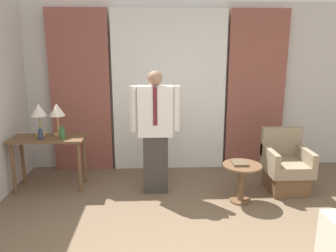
# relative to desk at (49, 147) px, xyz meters

# --- Properties ---
(wall_back) EXTENTS (10.00, 0.06, 2.70)m
(wall_back) POSITION_rel_desk_xyz_m (1.75, 0.88, 0.73)
(wall_back) COLOR beige
(wall_back) RESTS_ON ground_plane
(curtain_sheer_center) EXTENTS (1.82, 0.06, 2.58)m
(curtain_sheer_center) POSITION_rel_desk_xyz_m (1.75, 0.75, 0.67)
(curtain_sheer_center) COLOR white
(curtain_sheer_center) RESTS_ON ground_plane
(curtain_drape_left) EXTENTS (0.94, 0.06, 2.58)m
(curtain_drape_left) POSITION_rel_desk_xyz_m (0.33, 0.75, 0.67)
(curtain_drape_left) COLOR brown
(curtain_drape_left) RESTS_ON ground_plane
(curtain_drape_right) EXTENTS (0.94, 0.06, 2.58)m
(curtain_drape_right) POSITION_rel_desk_xyz_m (3.17, 0.75, 0.67)
(curtain_drape_right) COLOR brown
(curtain_drape_right) RESTS_ON ground_plane
(desk) EXTENTS (1.03, 0.46, 0.76)m
(desk) POSITION_rel_desk_xyz_m (0.00, 0.00, 0.00)
(desk) COLOR brown
(desk) RESTS_ON ground_plane
(table_lamp_left) EXTENTS (0.22, 0.22, 0.46)m
(table_lamp_left) POSITION_rel_desk_xyz_m (-0.13, 0.10, 0.49)
(table_lamp_left) COLOR tan
(table_lamp_left) RESTS_ON desk
(table_lamp_right) EXTENTS (0.22, 0.22, 0.46)m
(table_lamp_right) POSITION_rel_desk_xyz_m (0.13, 0.10, 0.49)
(table_lamp_right) COLOR tan
(table_lamp_right) RESTS_ON desk
(bottle_near_edge) EXTENTS (0.07, 0.07, 0.18)m
(bottle_near_edge) POSITION_rel_desk_xyz_m (0.22, -0.06, 0.22)
(bottle_near_edge) COLOR #336638
(bottle_near_edge) RESTS_ON desk
(bottle_by_lamp) EXTENTS (0.07, 0.07, 0.17)m
(bottle_by_lamp) POSITION_rel_desk_xyz_m (-0.07, -0.09, 0.21)
(bottle_by_lamp) COLOR #2D3851
(bottle_by_lamp) RESTS_ON desk
(person) EXTENTS (0.67, 0.22, 1.70)m
(person) POSITION_rel_desk_xyz_m (1.51, -0.19, 0.30)
(person) COLOR #38332D
(person) RESTS_ON ground_plane
(armchair) EXTENTS (0.58, 0.62, 0.87)m
(armchair) POSITION_rel_desk_xyz_m (3.35, -0.23, -0.29)
(armchair) COLOR brown
(armchair) RESTS_ON ground_plane
(side_table) EXTENTS (0.50, 0.50, 0.52)m
(side_table) POSITION_rel_desk_xyz_m (2.63, -0.56, -0.26)
(side_table) COLOR brown
(side_table) RESTS_ON ground_plane
(book) EXTENTS (0.19, 0.22, 0.03)m
(book) POSITION_rel_desk_xyz_m (2.60, -0.54, -0.08)
(book) COLOR brown
(book) RESTS_ON side_table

